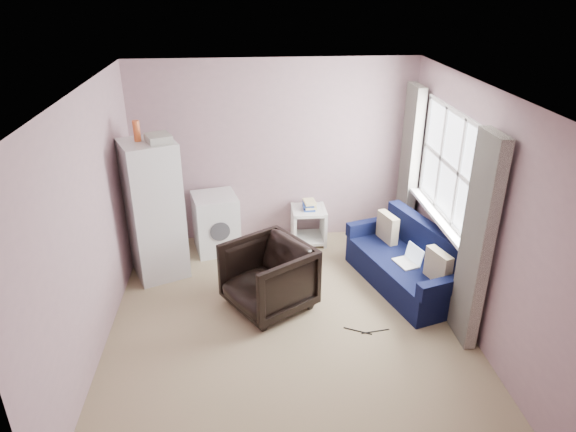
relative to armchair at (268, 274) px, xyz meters
name	(u,v)px	position (x,y,z in m)	size (l,w,h in m)	color
room	(290,218)	(0.21, -0.32, 0.83)	(3.84, 4.24, 2.54)	#9A8664
armchair	(268,274)	(0.00, 0.00, 0.00)	(0.83, 0.78, 0.86)	black
fridge	(155,209)	(-1.32, 0.86, 0.45)	(0.78, 0.78, 1.96)	silver
washing_machine	(216,222)	(-0.63, 1.42, -0.01)	(0.67, 0.67, 0.80)	silver
side_table	(309,223)	(0.64, 1.52, -0.13)	(0.46, 0.46, 0.63)	silver
sofa	(409,264)	(1.72, 0.32, -0.15)	(1.21, 1.82, 0.75)	#0B1033
window_dressing	(438,198)	(1.98, 0.37, 0.68)	(0.17, 2.62, 2.18)	white
floor_cables	(367,331)	(1.01, -0.56, -0.42)	(0.48, 0.15, 0.01)	black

